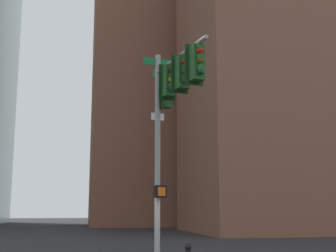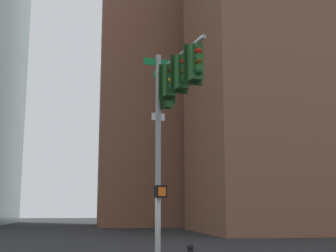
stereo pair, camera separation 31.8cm
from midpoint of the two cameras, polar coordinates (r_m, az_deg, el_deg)
name	(u,v)px [view 2 (the right image)]	position (r m, az deg, el deg)	size (l,w,h in m)	color
signal_pole_assembly	(172,102)	(14.56, 1.09, 3.00)	(1.37, 3.98, 7.28)	gray
building_brick_nearside	(314,44)	(49.77, 17.51, 9.51)	(23.47, 15.82, 36.85)	brown
building_brick_midblock	(178,62)	(65.55, 1.37, 7.85)	(21.13, 14.96, 44.61)	brown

